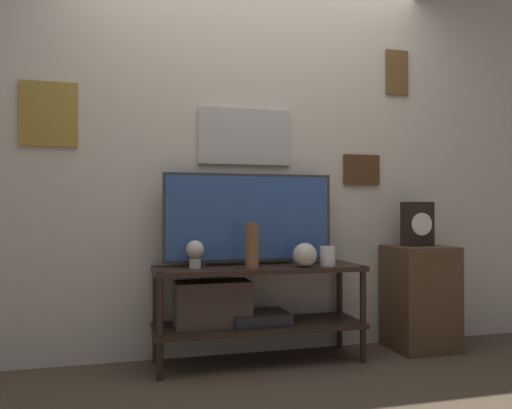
{
  "coord_description": "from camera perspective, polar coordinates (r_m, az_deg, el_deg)",
  "views": [
    {
      "loc": [
        -0.82,
        -2.76,
        0.95
      ],
      "look_at": [
        -0.02,
        0.24,
        0.99
      ],
      "focal_mm": 35.0,
      "sensor_mm": 36.0,
      "label": 1
    }
  ],
  "objects": [
    {
      "name": "mantel_clock",
      "position": [
        3.63,
        17.96,
        -2.12
      ],
      "size": [
        0.21,
        0.11,
        0.3
      ],
      "color": "black",
      "rests_on": "side_table"
    },
    {
      "name": "media_console",
      "position": [
        3.14,
        -1.73,
        -11.15
      ],
      "size": [
        1.31,
        0.41,
        0.6
      ],
      "color": "black",
      "rests_on": "ground_plane"
    },
    {
      "name": "vase_round_glass",
      "position": [
        3.1,
        5.59,
        -5.76
      ],
      "size": [
        0.15,
        0.15,
        0.15
      ],
      "color": "beige",
      "rests_on": "media_console"
    },
    {
      "name": "television",
      "position": [
        3.2,
        -0.77,
        -1.54
      ],
      "size": [
        1.1,
        0.05,
        0.58
      ],
      "color": "#333338",
      "rests_on": "media_console"
    },
    {
      "name": "candle_jar",
      "position": [
        3.18,
        8.18,
        -5.86
      ],
      "size": [
        0.1,
        0.1,
        0.12
      ],
      "color": "silver",
      "rests_on": "media_console"
    },
    {
      "name": "decorative_bust",
      "position": [
        3.04,
        -6.98,
        -5.4
      ],
      "size": [
        0.11,
        0.11,
        0.17
      ],
      "color": "beige",
      "rests_on": "media_console"
    },
    {
      "name": "wall_back",
      "position": [
        3.39,
        -0.81,
        6.15
      ],
      "size": [
        6.4,
        0.08,
        2.7
      ],
      "color": "beige",
      "rests_on": "ground_plane"
    },
    {
      "name": "vase_tall_ceramic",
      "position": [
        2.98,
        -0.47,
        -4.76
      ],
      "size": [
        0.08,
        0.08,
        0.27
      ],
      "color": "brown",
      "rests_on": "media_console"
    },
    {
      "name": "side_table",
      "position": [
        3.65,
        18.22,
        -10.05
      ],
      "size": [
        0.41,
        0.39,
        0.7
      ],
      "color": "#513823",
      "rests_on": "ground_plane"
    },
    {
      "name": "ground_plane",
      "position": [
        3.04,
        1.64,
        -18.89
      ],
      "size": [
        12.0,
        12.0,
        0.0
      ],
      "primitive_type": "plane",
      "color": "#4C3D2D"
    }
  ]
}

